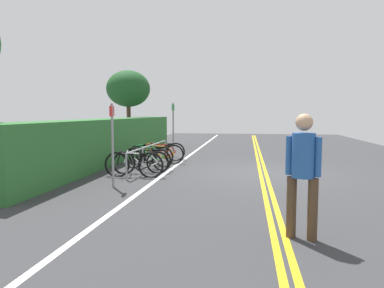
{
  "coord_description": "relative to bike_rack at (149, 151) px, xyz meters",
  "views": [
    {
      "loc": [
        -10.72,
        0.48,
        1.79
      ],
      "look_at": [
        0.11,
        2.18,
        0.82
      ],
      "focal_mm": 33.18,
      "sensor_mm": 36.0,
      "label": 1
    }
  ],
  "objects": [
    {
      "name": "ground_plane",
      "position": [
        -0.43,
        -3.64,
        -0.58
      ],
      "size": [
        39.65,
        13.7,
        0.05
      ],
      "primitive_type": "cube",
      "color": "#353538"
    },
    {
      "name": "centre_line_yellow_inner",
      "position": [
        -0.43,
        -3.72,
        -0.55
      ],
      "size": [
        35.68,
        0.1,
        0.0
      ],
      "primitive_type": "cube",
      "color": "gold",
      "rests_on": "ground_plane"
    },
    {
      "name": "centre_line_yellow_outer",
      "position": [
        -0.43,
        -3.56,
        -0.55
      ],
      "size": [
        35.68,
        0.1,
        0.0
      ],
      "primitive_type": "cube",
      "color": "gold",
      "rests_on": "ground_plane"
    },
    {
      "name": "bike_lane_stripe_white",
      "position": [
        -0.43,
        -0.78,
        -0.55
      ],
      "size": [
        35.68,
        0.12,
        0.0
      ],
      "primitive_type": "cube",
      "color": "white",
      "rests_on": "ground_plane"
    },
    {
      "name": "bike_rack",
      "position": [
        0.0,
        0.0,
        0.0
      ],
      "size": [
        4.5,
        0.05,
        0.74
      ],
      "color": "#9EA0A5",
      "rests_on": "ground_plane"
    },
    {
      "name": "bicycle_0",
      "position": [
        -1.74,
        -0.05,
        -0.2
      ],
      "size": [
        0.46,
        1.7,
        0.75
      ],
      "color": "black",
      "rests_on": "ground_plane"
    },
    {
      "name": "bicycle_1",
      "position": [
        -1.11,
        -0.06,
        -0.23
      ],
      "size": [
        0.57,
        1.62,
        0.7
      ],
      "color": "black",
      "rests_on": "ground_plane"
    },
    {
      "name": "bicycle_2",
      "position": [
        -0.3,
        -0.01,
        -0.22
      ],
      "size": [
        0.64,
        1.71,
        0.71
      ],
      "color": "black",
      "rests_on": "ground_plane"
    },
    {
      "name": "bicycle_3",
      "position": [
        0.4,
        0.07,
        -0.21
      ],
      "size": [
        0.59,
        1.7,
        0.73
      ],
      "color": "black",
      "rests_on": "ground_plane"
    },
    {
      "name": "bicycle_4",
      "position": [
        0.99,
        -0.1,
        -0.21
      ],
      "size": [
        0.46,
        1.76,
        0.73
      ],
      "color": "black",
      "rests_on": "ground_plane"
    },
    {
      "name": "bicycle_5",
      "position": [
        1.65,
        -0.06,
        -0.22
      ],
      "size": [
        0.6,
        1.62,
        0.72
      ],
      "color": "black",
      "rests_on": "ground_plane"
    },
    {
      "name": "pedestrian",
      "position": [
        -6.05,
        -3.94,
        0.48
      ],
      "size": [
        0.32,
        0.47,
        1.78
      ],
      "color": "#4C3826",
      "rests_on": "ground_plane"
    },
    {
      "name": "sign_post_near",
      "position": [
        -3.14,
        0.01,
        0.67
      ],
      "size": [
        0.36,
        0.08,
        2.01
      ],
      "color": "gray",
      "rests_on": "ground_plane"
    },
    {
      "name": "sign_post_far",
      "position": [
        2.87,
        -0.2,
        0.77
      ],
      "size": [
        0.36,
        0.06,
        2.18
      ],
      "color": "gray",
      "rests_on": "ground_plane"
    },
    {
      "name": "hedge_backdrop",
      "position": [
        1.5,
        1.88,
        0.23
      ],
      "size": [
        13.45,
        1.16,
        1.57
      ],
      "primitive_type": "cube",
      "color": "#2D6B30",
      "rests_on": "ground_plane"
    },
    {
      "name": "tree_mid",
      "position": [
        6.57,
        2.94,
        2.46
      ],
      "size": [
        2.24,
        2.24,
        3.96
      ],
      "color": "#473323",
      "rests_on": "ground_plane"
    }
  ]
}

